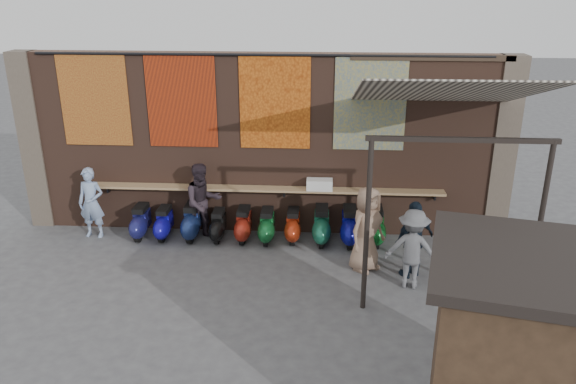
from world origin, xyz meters
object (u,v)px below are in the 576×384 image
(scooter_stool_3, at_px, (218,226))
(shopper_grey, at_px, (412,249))
(shopper_navy, at_px, (414,239))
(market_stall, at_px, (546,376))
(scooter_stool_2, at_px, (192,222))
(shelf_box, at_px, (320,185))
(scooter_stool_1, at_px, (164,223))
(diner_right, at_px, (203,202))
(scooter_stool_9, at_px, (376,226))
(scooter_stool_0, at_px, (141,222))
(scooter_stool_8, at_px, (349,227))
(scooter_stool_4, at_px, (243,225))
(scooter_stool_7, at_px, (322,226))
(scooter_stool_5, at_px, (267,226))
(scooter_stool_6, at_px, (293,226))
(diner_left, at_px, (91,203))
(shopper_tan, at_px, (367,229))

(scooter_stool_3, xyz_separation_m, shopper_grey, (3.96, -1.79, 0.44))
(shopper_navy, xyz_separation_m, market_stall, (0.74, -4.58, 0.53))
(scooter_stool_2, bearing_deg, shelf_box, 5.52)
(scooter_stool_1, height_order, diner_right, diner_right)
(scooter_stool_1, bearing_deg, scooter_stool_9, 0.33)
(scooter_stool_2, bearing_deg, scooter_stool_1, -177.48)
(scooter_stool_0, xyz_separation_m, scooter_stool_2, (1.16, 0.03, 0.03))
(scooter_stool_8, bearing_deg, scooter_stool_4, 179.08)
(scooter_stool_0, relative_size, scooter_stool_9, 0.91)
(scooter_stool_7, height_order, diner_right, diner_right)
(diner_right, bearing_deg, scooter_stool_5, -33.44)
(scooter_stool_5, xyz_separation_m, scooter_stool_6, (0.57, 0.07, -0.01))
(shelf_box, relative_size, scooter_stool_1, 0.77)
(diner_left, bearing_deg, scooter_stool_6, 4.66)
(shopper_tan, bearing_deg, shopper_navy, -58.73)
(scooter_stool_2, relative_size, shopper_navy, 0.54)
(shelf_box, relative_size, diner_right, 0.32)
(scooter_stool_5, height_order, scooter_stool_7, scooter_stool_7)
(diner_right, xyz_separation_m, shopper_grey, (4.28, -1.79, -0.10))
(shopper_grey, xyz_separation_m, market_stall, (0.83, -4.17, 0.53))
(scooter_stool_1, bearing_deg, scooter_stool_0, 179.84)
(scooter_stool_6, xyz_separation_m, scooter_stool_7, (0.63, -0.05, 0.05))
(scooter_stool_4, bearing_deg, scooter_stool_6, 1.66)
(scooter_stool_9, bearing_deg, market_stall, -77.45)
(scooter_stool_0, height_order, scooter_stool_2, scooter_stool_2)
(scooter_stool_2, bearing_deg, diner_left, -179.25)
(scooter_stool_0, distance_m, scooter_stool_5, 2.83)
(scooter_stool_6, xyz_separation_m, shopper_grey, (2.31, -1.84, 0.42))
(scooter_stool_4, bearing_deg, shopper_navy, -21.74)
(scooter_stool_5, height_order, scooter_stool_6, scooter_stool_5)
(scooter_stool_2, distance_m, scooter_stool_3, 0.59)
(scooter_stool_7, distance_m, shopper_navy, 2.27)
(scooter_stool_6, relative_size, diner_right, 0.42)
(diner_left, bearing_deg, market_stall, -33.97)
(shelf_box, xyz_separation_m, shopper_grey, (1.74, -2.09, -0.47))
(scooter_stool_8, distance_m, shopper_grey, 2.10)
(shelf_box, bearing_deg, diner_left, -176.59)
(scooter_stool_5, height_order, market_stall, market_stall)
(scooter_stool_0, xyz_separation_m, scooter_stool_1, (0.52, -0.00, -0.02))
(scooter_stool_2, bearing_deg, shopper_navy, -16.93)
(scooter_stool_9, relative_size, shopper_navy, 0.55)
(shelf_box, distance_m, scooter_stool_7, 0.90)
(scooter_stool_2, xyz_separation_m, scooter_stool_3, (0.59, -0.04, -0.06))
(scooter_stool_6, xyz_separation_m, shopper_tan, (1.51, -1.21, 0.51))
(scooter_stool_5, height_order, shopper_navy, shopper_navy)
(scooter_stool_7, distance_m, diner_left, 5.11)
(scooter_stool_1, relative_size, market_stall, 0.28)
(scooter_stool_4, bearing_deg, scooter_stool_0, -179.84)
(scooter_stool_1, bearing_deg, scooter_stool_4, 0.26)
(scooter_stool_0, xyz_separation_m, scooter_stool_8, (4.63, -0.03, 0.04))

